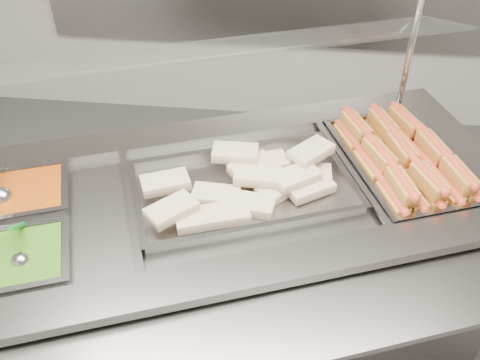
# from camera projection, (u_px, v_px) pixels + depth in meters

# --- Properties ---
(steam_counter) EXTENTS (2.29, 1.62, 1.00)m
(steam_counter) POSITION_uv_depth(u_px,v_px,m) (227.00, 280.00, 2.22)
(steam_counter) COLOR slate
(steam_counter) RESTS_ON ground
(tray_rail) EXTENTS (1.97, 1.08, 0.06)m
(tray_rail) POSITION_uv_depth(u_px,v_px,m) (272.00, 328.00, 1.51)
(tray_rail) COLOR gray
(tray_rail) RESTS_ON steam_counter
(sneeze_guard) EXTENTS (1.84, 0.96, 0.49)m
(sneeze_guard) POSITION_uv_depth(u_px,v_px,m) (206.00, 53.00, 1.83)
(sneeze_guard) COLOR silver
(sneeze_guard) RESTS_ON steam_counter
(pan_hotdogs) EXTENTS (0.57, 0.71, 0.11)m
(pan_hotdogs) POSITION_uv_depth(u_px,v_px,m) (400.00, 168.00, 2.07)
(pan_hotdogs) COLOR gray
(pan_hotdogs) RESTS_ON steam_counter
(pan_wraps) EXTENTS (0.87, 0.69, 0.08)m
(pan_wraps) POSITION_uv_depth(u_px,v_px,m) (243.00, 191.00, 1.94)
(pan_wraps) COLOR gray
(pan_wraps) RESTS_ON steam_counter
(pan_beans) EXTENTS (0.41, 0.37, 0.11)m
(pan_beans) POSITION_uv_depth(u_px,v_px,m) (20.00, 202.00, 1.91)
(pan_beans) COLOR gray
(pan_beans) RESTS_ON steam_counter
(pan_peas) EXTENTS (0.41, 0.37, 0.11)m
(pan_peas) POSITION_uv_depth(u_px,v_px,m) (14.00, 268.00, 1.67)
(pan_peas) COLOR gray
(pan_peas) RESTS_ON steam_counter
(hotdogs_in_buns) EXTENTS (0.52, 0.65, 0.13)m
(hotdogs_in_buns) POSITION_uv_depth(u_px,v_px,m) (403.00, 157.00, 2.04)
(hotdogs_in_buns) COLOR #A36822
(hotdogs_in_buns) RESTS_ON pan_hotdogs
(tortilla_wraps) EXTENTS (0.70, 0.53, 0.11)m
(tortilla_wraps) POSITION_uv_depth(u_px,v_px,m) (251.00, 183.00, 1.91)
(tortilla_wraps) COLOR tan
(tortilla_wraps) RESTS_ON pan_wraps
(ladle) EXTENTS (0.11, 0.21, 0.17)m
(ladle) POSITION_uv_depth(u_px,v_px,m) (2.00, 195.00, 1.86)
(ladle) COLOR #AEAEB3
(ladle) RESTS_ON pan_beans
(serving_spoon) EXTENTS (0.10, 0.19, 0.16)m
(serving_spoon) POSITION_uv_depth(u_px,v_px,m) (20.00, 255.00, 1.64)
(serving_spoon) COLOR #AEAEB3
(serving_spoon) RESTS_ON pan_peas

